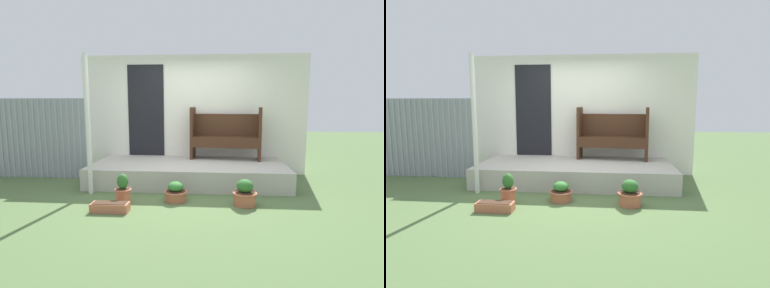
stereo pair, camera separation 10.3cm
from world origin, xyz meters
The scene contains 10 objects.
ground_plane centered at (0.00, 0.00, 0.00)m, with size 24.00×24.00×0.00m, color #516B3D.
porch_slab centered at (0.00, 0.80, 0.19)m, with size 3.76×1.60×0.39m.
house_wall centered at (-0.04, 1.63, 1.30)m, with size 4.96×0.08×2.60m.
fence_corrugated centered at (-3.25, 0.93, 0.83)m, with size 2.34×0.05×1.66m.
support_post centered at (-1.64, -0.10, 1.19)m, with size 0.08×0.08×2.38m.
bench centered at (0.73, 1.30, 0.94)m, with size 1.49×0.54×1.09m.
flower_pot_left centered at (-0.91, -0.59, 0.21)m, with size 0.27×0.27×0.48m.
flower_pot_middle centered at (-0.11, -0.38, 0.14)m, with size 0.38×0.38×0.32m.
flower_pot_right centered at (0.98, -0.50, 0.18)m, with size 0.38×0.38×0.41m.
planter_box_rect centered at (-0.99, -0.94, 0.07)m, with size 0.55×0.20×0.14m.
Camera 1 is at (0.53, -5.00, 1.56)m, focal length 28.00 mm.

